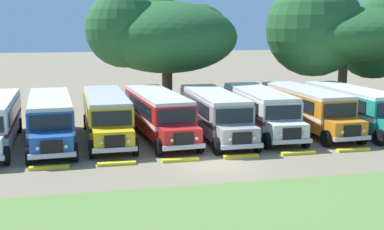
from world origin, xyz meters
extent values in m
plane|color=#84755B|center=(0.00, 0.00, 0.00)|extent=(220.00, 220.00, 0.00)
cube|color=olive|center=(0.00, -8.44, 0.00)|extent=(80.00, 10.68, 0.01)
cube|color=black|center=(-10.72, 7.76, 2.05)|extent=(0.27, 8.00, 0.80)
cube|color=maroon|center=(-12.11, 12.05, 1.45)|extent=(0.90, 0.09, 1.30)
cylinder|color=black|center=(-10.63, 2.26, 0.50)|extent=(0.31, 1.01, 1.00)
cylinder|color=black|center=(-10.87, 10.46, 0.50)|extent=(0.31, 1.01, 1.00)
cube|color=#23519E|center=(-8.65, 7.37, 1.55)|extent=(3.04, 9.33, 2.10)
cube|color=silver|center=(-8.65, 7.37, 1.38)|extent=(3.07, 9.35, 0.24)
cube|color=black|center=(-7.40, 7.75, 2.05)|extent=(0.51, 7.99, 0.80)
cube|color=black|center=(-9.93, 7.60, 2.05)|extent=(0.51, 7.99, 0.80)
cube|color=beige|center=(-8.65, 7.37, 2.71)|extent=(2.95, 9.23, 0.22)
cube|color=#23519E|center=(-8.34, 2.08, 1.02)|extent=(2.28, 1.53, 1.05)
cube|color=black|center=(-8.29, 1.34, 1.05)|extent=(1.10, 0.16, 0.70)
cube|color=#B7B7BC|center=(-8.29, 1.30, 0.62)|extent=(2.41, 0.34, 0.24)
cube|color=black|center=(-8.38, 2.75, 2.05)|extent=(2.20, 0.19, 0.84)
cube|color=silver|center=(-8.92, 11.98, 1.45)|extent=(0.90, 0.11, 1.30)
sphere|color=#EAE5C6|center=(-7.59, 1.33, 1.05)|extent=(0.20, 0.20, 0.20)
sphere|color=#EAE5C6|center=(-8.99, 1.25, 1.05)|extent=(0.20, 0.20, 0.20)
cylinder|color=black|center=(-7.15, 2.25, 0.50)|extent=(0.34, 1.01, 1.00)
cylinder|color=black|center=(-9.54, 2.11, 0.50)|extent=(0.34, 1.01, 1.00)
cylinder|color=black|center=(-7.63, 10.44, 0.50)|extent=(0.34, 1.01, 1.00)
cylinder|color=black|center=(-10.02, 10.30, 0.50)|extent=(0.34, 1.01, 1.00)
cube|color=yellow|center=(-5.22, 7.92, 1.55)|extent=(2.70, 9.25, 2.10)
cube|color=black|center=(-5.22, 7.92, 1.38)|extent=(2.73, 9.27, 0.24)
cube|color=black|center=(-3.95, 8.25, 2.05)|extent=(0.22, 8.00, 0.80)
cube|color=black|center=(-6.49, 8.20, 2.05)|extent=(0.22, 8.00, 0.80)
cube|color=#B2B2B7|center=(-5.22, 7.92, 2.71)|extent=(2.62, 9.15, 0.22)
cube|color=yellow|center=(-5.10, 2.62, 1.02)|extent=(2.23, 1.45, 1.05)
cube|color=black|center=(-5.08, 1.89, 1.05)|extent=(1.10, 0.12, 0.70)
cube|color=#B7B7BC|center=(-5.08, 1.85, 0.62)|extent=(2.40, 0.25, 0.24)
cube|color=black|center=(-5.11, 3.29, 2.05)|extent=(2.20, 0.11, 0.84)
cube|color=black|center=(-5.32, 12.54, 1.45)|extent=(0.90, 0.08, 1.30)
sphere|color=#EAE5C6|center=(-4.38, 1.85, 1.05)|extent=(0.20, 0.20, 0.20)
sphere|color=#EAE5C6|center=(-5.78, 1.82, 1.05)|extent=(0.20, 0.20, 0.20)
cylinder|color=black|center=(-3.90, 2.75, 0.50)|extent=(0.30, 1.01, 1.00)
cylinder|color=black|center=(-6.30, 2.70, 0.50)|extent=(0.30, 1.01, 1.00)
cylinder|color=black|center=(-4.08, 10.95, 0.50)|extent=(0.30, 1.01, 1.00)
cylinder|color=black|center=(-6.48, 10.90, 0.50)|extent=(0.30, 1.01, 1.00)
cube|color=red|center=(-1.92, 7.69, 1.55)|extent=(3.33, 9.39, 2.10)
cube|color=white|center=(-1.92, 7.69, 1.38)|extent=(3.36, 9.41, 0.24)
cube|color=black|center=(-0.68, 8.10, 2.05)|extent=(0.77, 7.97, 0.80)
cube|color=black|center=(-3.21, 7.87, 2.05)|extent=(0.77, 7.97, 0.80)
cube|color=beige|center=(-1.92, 7.69, 2.71)|extent=(3.24, 9.28, 0.22)
cube|color=red|center=(-1.44, 2.41, 1.02)|extent=(2.32, 1.60, 1.05)
cube|color=black|center=(-1.37, 1.67, 1.05)|extent=(1.10, 0.20, 0.70)
cube|color=#B7B7BC|center=(-1.37, 1.63, 0.62)|extent=(2.41, 0.42, 0.24)
cube|color=black|center=(-1.50, 3.08, 2.05)|extent=(2.20, 0.26, 0.84)
cube|color=white|center=(-2.34, 12.29, 1.45)|extent=(0.90, 0.14, 1.30)
sphere|color=#EAE5C6|center=(-0.67, 1.69, 1.05)|extent=(0.20, 0.20, 0.20)
sphere|color=#EAE5C6|center=(-2.06, 1.56, 1.05)|extent=(0.20, 0.20, 0.20)
cylinder|color=black|center=(-0.25, 2.62, 0.50)|extent=(0.37, 1.02, 1.00)
cylinder|color=black|center=(-2.64, 2.40, 0.50)|extent=(0.37, 1.02, 1.00)
cylinder|color=black|center=(-1.00, 10.78, 0.50)|extent=(0.37, 1.02, 1.00)
cylinder|color=black|center=(-3.39, 10.57, 0.50)|extent=(0.37, 1.02, 1.00)
cube|color=#9E9993|center=(1.72, 7.18, 1.55)|extent=(2.58, 9.22, 2.10)
cube|color=#282828|center=(1.72, 7.18, 1.38)|extent=(2.61, 9.24, 0.24)
cube|color=black|center=(2.98, 7.49, 2.05)|extent=(0.11, 8.00, 0.80)
cube|color=black|center=(0.44, 7.47, 2.05)|extent=(0.11, 8.00, 0.80)
cube|color=beige|center=(1.72, 7.18, 2.71)|extent=(2.50, 9.12, 0.22)
cube|color=#9E9993|center=(1.76, 1.88, 1.02)|extent=(2.21, 1.42, 1.05)
cube|color=black|center=(1.77, 1.14, 1.05)|extent=(1.10, 0.11, 0.70)
cube|color=#B7B7BC|center=(1.77, 1.10, 0.62)|extent=(2.40, 0.22, 0.24)
cube|color=black|center=(1.76, 2.55, 2.05)|extent=(2.20, 0.08, 0.84)
cube|color=#282828|center=(1.68, 11.80, 1.45)|extent=(0.90, 0.07, 1.30)
sphere|color=#EAE5C6|center=(2.47, 1.10, 1.05)|extent=(0.20, 0.20, 0.20)
sphere|color=#EAE5C6|center=(1.07, 1.09, 1.05)|extent=(0.20, 0.20, 0.20)
cylinder|color=black|center=(2.96, 1.99, 0.50)|extent=(0.29, 1.00, 1.00)
cylinder|color=black|center=(0.56, 1.97, 0.50)|extent=(0.29, 1.00, 1.00)
cylinder|color=black|center=(2.89, 10.19, 0.50)|extent=(0.29, 1.00, 1.00)
cylinder|color=black|center=(0.49, 10.17, 0.50)|extent=(0.29, 1.00, 1.00)
cube|color=silver|center=(5.05, 7.68, 1.55)|extent=(2.72, 9.26, 2.10)
cube|color=red|center=(5.05, 7.68, 1.38)|extent=(2.75, 9.28, 0.24)
cube|color=black|center=(6.32, 7.95, 2.05)|extent=(0.23, 8.00, 0.80)
cube|color=black|center=(3.78, 8.01, 2.05)|extent=(0.23, 8.00, 0.80)
cube|color=beige|center=(5.05, 7.68, 2.71)|extent=(2.63, 9.15, 0.22)
cube|color=silver|center=(4.92, 2.38, 1.02)|extent=(2.23, 1.45, 1.05)
cube|color=black|center=(4.90, 1.64, 1.05)|extent=(1.10, 0.13, 0.70)
cube|color=#B7B7BC|center=(4.90, 1.60, 0.62)|extent=(2.40, 0.26, 0.24)
cube|color=black|center=(4.94, 3.05, 2.05)|extent=(2.20, 0.11, 0.84)
cube|color=red|center=(5.15, 12.30, 1.45)|extent=(0.90, 0.08, 1.30)
sphere|color=#EAE5C6|center=(5.60, 1.57, 1.05)|extent=(0.20, 0.20, 0.20)
sphere|color=#EAE5C6|center=(4.20, 1.61, 1.05)|extent=(0.20, 0.20, 0.20)
cylinder|color=black|center=(6.12, 2.45, 0.50)|extent=(0.30, 1.01, 1.00)
cylinder|color=black|center=(3.72, 2.51, 0.50)|extent=(0.30, 1.01, 1.00)
cylinder|color=black|center=(6.32, 10.65, 0.50)|extent=(0.30, 1.01, 1.00)
cylinder|color=black|center=(3.92, 10.71, 0.50)|extent=(0.30, 1.01, 1.00)
cube|color=orange|center=(8.35, 7.64, 1.55)|extent=(2.96, 9.31, 2.10)
cube|color=white|center=(8.35, 7.64, 1.38)|extent=(2.99, 9.34, 0.24)
cube|color=black|center=(9.60, 8.00, 2.05)|extent=(0.44, 7.99, 0.80)
cube|color=black|center=(7.06, 7.87, 2.05)|extent=(0.44, 7.99, 0.80)
cube|color=beige|center=(8.35, 7.64, 2.71)|extent=(2.88, 9.21, 0.22)
cube|color=orange|center=(8.62, 2.34, 1.02)|extent=(2.27, 1.51, 1.05)
cube|color=black|center=(8.65, 1.60, 1.05)|extent=(1.10, 0.16, 0.70)
cube|color=#B7B7BC|center=(8.65, 1.56, 0.62)|extent=(2.41, 0.32, 0.24)
cube|color=black|center=(8.58, 3.01, 2.05)|extent=(2.20, 0.17, 0.84)
cube|color=white|center=(8.12, 12.25, 1.45)|extent=(0.90, 0.11, 1.30)
sphere|color=#EAE5C6|center=(9.35, 1.59, 1.05)|extent=(0.20, 0.20, 0.20)
sphere|color=#EAE5C6|center=(7.96, 1.52, 1.05)|extent=(0.20, 0.20, 0.20)
cylinder|color=black|center=(9.81, 2.50, 0.50)|extent=(0.33, 1.01, 1.00)
cylinder|color=black|center=(7.41, 2.38, 0.50)|extent=(0.33, 1.01, 1.00)
cylinder|color=black|center=(9.40, 10.69, 0.50)|extent=(0.33, 1.01, 1.00)
cylinder|color=black|center=(7.00, 10.57, 0.50)|extent=(0.33, 1.01, 1.00)
cube|color=teal|center=(11.66, 7.18, 1.55)|extent=(2.87, 9.29, 2.10)
cube|color=white|center=(11.66, 7.18, 1.38)|extent=(2.90, 9.31, 0.24)
cube|color=black|center=(12.92, 7.53, 2.05)|extent=(0.36, 8.00, 0.80)
cube|color=black|center=(10.38, 7.42, 2.05)|extent=(0.36, 8.00, 0.80)
cube|color=silver|center=(11.66, 7.18, 2.71)|extent=(2.78, 9.19, 0.22)
cube|color=white|center=(11.47, 11.79, 1.45)|extent=(0.90, 0.10, 1.30)
cylinder|color=black|center=(10.67, 1.93, 0.50)|extent=(0.32, 1.01, 1.00)
cylinder|color=black|center=(12.74, 10.22, 0.50)|extent=(0.32, 1.01, 1.00)
cylinder|color=black|center=(10.34, 10.12, 0.50)|extent=(0.32, 1.01, 1.00)
cube|color=yellow|center=(-8.45, 1.06, 0.07)|extent=(2.00, 0.36, 0.15)
cube|color=yellow|center=(-5.07, 1.06, 0.07)|extent=(2.00, 0.36, 0.15)
cube|color=yellow|center=(-1.69, 1.06, 0.07)|extent=(2.00, 0.36, 0.15)
cube|color=yellow|center=(1.69, 1.06, 0.07)|extent=(2.00, 0.36, 0.15)
cube|color=yellow|center=(5.07, 1.06, 0.07)|extent=(2.00, 0.36, 0.15)
cube|color=yellow|center=(8.45, 1.06, 0.07)|extent=(2.00, 0.36, 0.15)
cylinder|color=brown|center=(0.47, 17.80, 1.93)|extent=(0.88, 0.88, 3.87)
ellipsoid|color=#235628|center=(0.47, 17.80, 6.10)|extent=(11.80, 11.79, 5.96)
sphere|color=#235628|center=(3.52, 19.09, 6.23)|extent=(5.44, 5.44, 5.44)
sphere|color=#235628|center=(-3.20, 16.67, 6.79)|extent=(6.15, 6.15, 6.15)
sphere|color=#235628|center=(0.47, 21.67, 6.99)|extent=(5.34, 5.34, 5.34)
cylinder|color=brown|center=(15.95, 16.26, 2.27)|extent=(0.80, 0.80, 4.54)
ellipsoid|color=#235628|center=(15.95, 16.26, 6.34)|extent=(12.71, 13.76, 4.80)
sphere|color=#235628|center=(19.85, 17.90, 5.82)|extent=(7.28, 7.28, 7.28)
sphere|color=#235628|center=(12.52, 15.19, 6.85)|extent=(8.08, 8.08, 8.08)
sphere|color=#235628|center=(15.95, 20.64, 6.81)|extent=(7.73, 7.73, 7.73)
camera|label=1|loc=(-6.75, -24.75, 7.24)|focal=47.67mm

